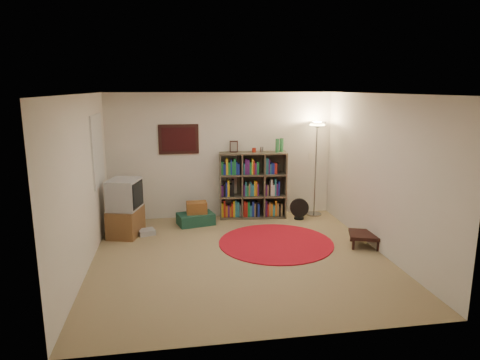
% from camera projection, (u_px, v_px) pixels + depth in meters
% --- Properties ---
extents(room, '(4.54, 4.54, 2.54)m').
position_uv_depth(room, '(236.00, 178.00, 6.43)').
color(room, '#8A7551').
rests_on(room, ground).
extents(bookshelf, '(1.36, 0.50, 1.60)m').
position_uv_depth(bookshelf, '(252.00, 186.00, 8.60)').
color(bookshelf, '#4B4232').
rests_on(bookshelf, ground).
extents(floor_lamp, '(0.44, 0.44, 1.93)m').
position_uv_depth(floor_lamp, '(317.00, 138.00, 8.53)').
color(floor_lamp, gray).
rests_on(floor_lamp, ground).
extents(floor_fan, '(0.38, 0.22, 0.43)m').
position_uv_depth(floor_fan, '(299.00, 209.00, 8.53)').
color(floor_fan, black).
rests_on(floor_fan, ground).
extents(tv_stand, '(0.65, 0.80, 1.02)m').
position_uv_depth(tv_stand, '(125.00, 209.00, 7.56)').
color(tv_stand, brown).
rests_on(tv_stand, ground).
extents(dvd_box, '(0.34, 0.31, 0.09)m').
position_uv_depth(dvd_box, '(147.00, 232.00, 7.67)').
color(dvd_box, '#A2A2A6').
rests_on(dvd_box, ground).
extents(suitcase, '(0.75, 0.58, 0.22)m').
position_uv_depth(suitcase, '(196.00, 219.00, 8.24)').
color(suitcase, '#163E30').
rests_on(suitcase, ground).
extents(wicker_basket, '(0.39, 0.28, 0.22)m').
position_uv_depth(wicker_basket, '(197.00, 208.00, 8.21)').
color(wicker_basket, brown).
rests_on(wicker_basket, suitcase).
extents(paper_towel, '(0.16, 0.16, 0.27)m').
position_uv_depth(paper_towel, '(240.00, 210.00, 8.70)').
color(paper_towel, silver).
rests_on(paper_towel, ground).
extents(red_rug, '(1.94, 1.94, 0.02)m').
position_uv_depth(red_rug, '(276.00, 243.00, 7.26)').
color(red_rug, maroon).
rests_on(red_rug, ground).
extents(side_table, '(0.62, 0.62, 0.22)m').
position_uv_depth(side_table, '(365.00, 235.00, 7.09)').
color(side_table, black).
rests_on(side_table, ground).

